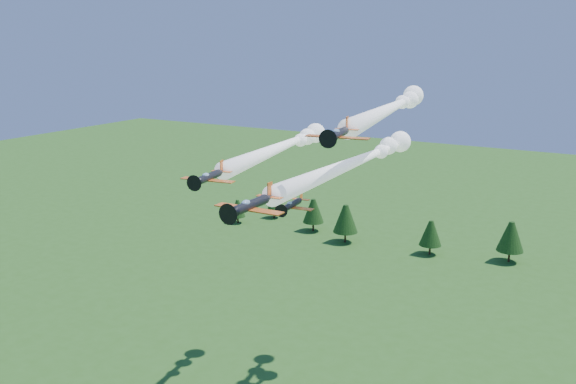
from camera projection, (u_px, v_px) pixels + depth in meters
The scene contains 5 objects.
plane_lead at pixel (357, 161), 97.35m from camera, with size 8.45×54.77×3.70m.
plane_left at pixel (284, 145), 107.47m from camera, with size 11.67×47.09×3.70m.
plane_right at pixel (392, 107), 101.25m from camera, with size 13.19×53.56×3.70m.
plane_slot at pixel (292, 205), 85.86m from camera, with size 6.40×6.94×2.24m.
treeline at pixel (505, 241), 176.32m from camera, with size 169.65×18.63×11.83m.
Camera 1 is at (39.91, -65.59, 62.10)m, focal length 40.00 mm.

